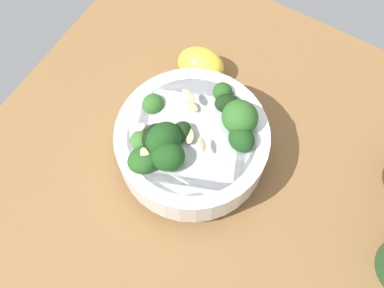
# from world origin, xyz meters

# --- Properties ---
(ground_plane) EXTENTS (0.64, 0.64, 0.04)m
(ground_plane) POSITION_xyz_m (0.00, 0.00, -0.02)
(ground_plane) COLOR brown
(bowl_of_broccoli) EXTENTS (0.18, 0.18, 0.11)m
(bowl_of_broccoli) POSITION_xyz_m (-0.03, -0.05, 0.05)
(bowl_of_broccoli) COLOR white
(bowl_of_broccoli) RESTS_ON ground_plane
(lemon_wedge) EXTENTS (0.06, 0.07, 0.05)m
(lemon_wedge) POSITION_xyz_m (-0.14, -0.11, 0.02)
(lemon_wedge) COLOR yellow
(lemon_wedge) RESTS_ON ground_plane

